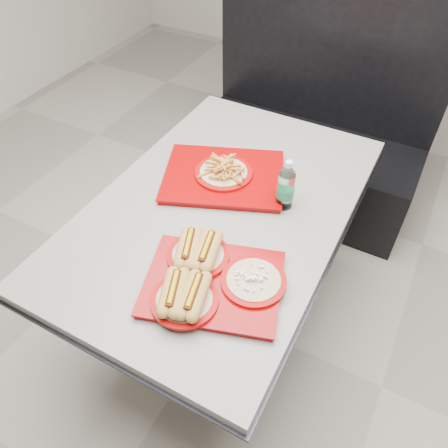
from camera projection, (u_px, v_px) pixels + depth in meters
The scene contains 6 objects.
ground at pixel (222, 314), 2.19m from camera, with size 6.00×6.00×0.00m, color gray.
diner_table at pixel (222, 234), 1.78m from camera, with size 0.92×1.42×0.75m.
booth_bench at pixel (310, 138), 2.59m from camera, with size 1.30×0.57×1.35m.
tray_near at pixel (208, 278), 1.37m from camera, with size 0.51×0.45×0.09m.
tray_far at pixel (224, 174), 1.75m from camera, with size 0.58×0.52×0.09m.
water_bottle at pixel (286, 187), 1.59m from camera, with size 0.07×0.07×0.21m.
Camera 1 is at (0.59, -1.08, 1.87)m, focal length 35.00 mm.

